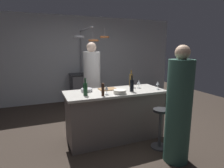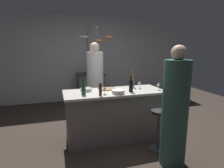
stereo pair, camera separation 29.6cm
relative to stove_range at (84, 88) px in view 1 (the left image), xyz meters
name	(u,v)px [view 1 (the left image)]	position (x,y,z in m)	size (l,w,h in m)	color
ground_plane	(115,137)	(0.00, -2.45, -0.45)	(9.00, 9.00, 0.00)	#382D26
back_wall	(80,59)	(0.00, 0.40, 0.85)	(6.40, 0.16, 2.60)	#B2B7BC
kitchen_island	(115,114)	(0.00, -2.45, 0.01)	(1.80, 0.72, 0.90)	slate
stove_range	(84,88)	(0.00, 0.00, 0.00)	(0.80, 0.64, 0.89)	#47474C
chef	(92,85)	(-0.15, -1.46, 0.38)	(0.38, 0.38, 1.78)	white
bar_stool_right	(160,127)	(0.56, -3.07, -0.07)	(0.28, 0.28, 0.68)	#4C4C51
guest_right	(179,110)	(0.57, -3.46, 0.35)	(0.36, 0.36, 1.71)	#33594C
overhead_pot_rack	(87,47)	(0.00, -0.52, 1.25)	(0.90, 1.35, 2.17)	gray
cutting_board	(108,89)	(-0.09, -2.29, 0.46)	(0.32, 0.22, 0.02)	#997047
pepper_mill	(103,90)	(-0.32, -2.70, 0.56)	(0.05, 0.05, 0.21)	#382319
wine_bottle_green	(85,89)	(-0.57, -2.56, 0.56)	(0.07, 0.07, 0.29)	#193D23
wine_bottle_amber	(131,80)	(0.45, -2.21, 0.58)	(0.07, 0.07, 0.33)	brown
wine_bottle_dark	(132,85)	(0.26, -2.59, 0.56)	(0.07, 0.07, 0.29)	black
wine_glass_near_right_guest	(139,83)	(0.53, -2.38, 0.56)	(0.07, 0.07, 0.15)	silver
wine_glass_by_chef	(158,84)	(0.80, -2.61, 0.56)	(0.07, 0.07, 0.15)	silver
wine_glass_near_left_guest	(106,88)	(-0.23, -2.63, 0.56)	(0.07, 0.07, 0.15)	silver
mixing_bowl_steel	(87,90)	(-0.49, -2.31, 0.48)	(0.20, 0.20, 0.06)	#B7B7BC
mixing_bowl_ceramic	(120,92)	(0.00, -2.66, 0.49)	(0.22, 0.22, 0.07)	silver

